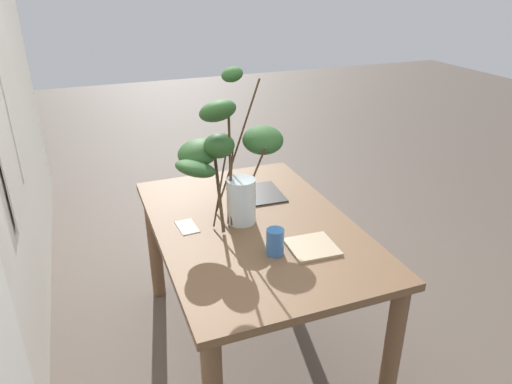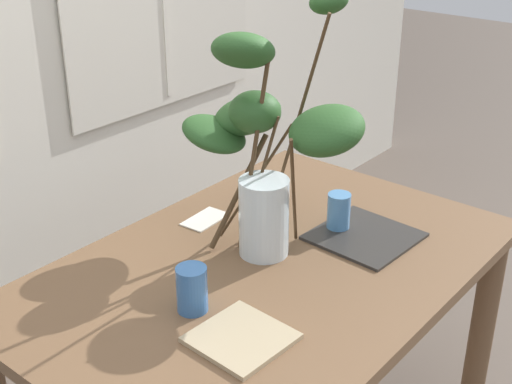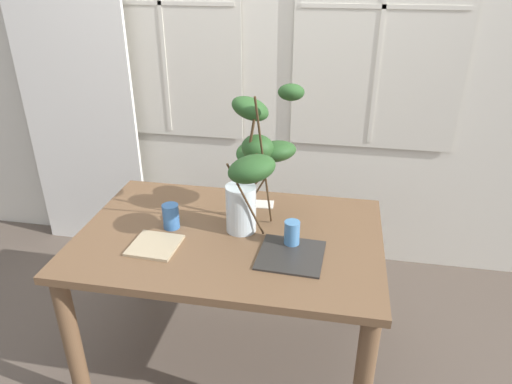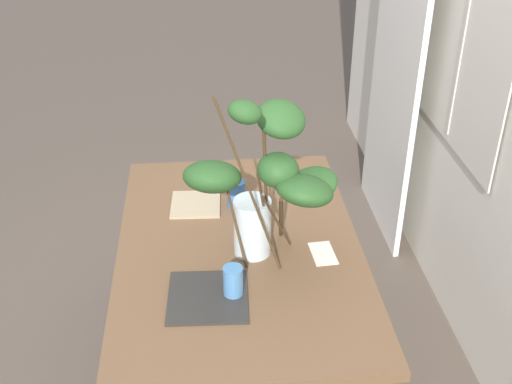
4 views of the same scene
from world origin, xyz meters
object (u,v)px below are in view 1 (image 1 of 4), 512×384
Objects in this scene: dining_table at (254,245)px; vase_with_branches at (227,157)px; drinking_glass_blue_left at (275,242)px; plate_square_left at (312,247)px; plate_square_right at (256,194)px; drinking_glass_blue_right at (241,188)px.

vase_with_branches is at bearing 41.48° from dining_table.
drinking_glass_blue_left is 0.58× the size of plate_square_left.
drinking_glass_blue_left reaches higher than plate_square_left.
plate_square_right is (0.59, 0.04, -0.00)m from plate_square_left.
drinking_glass_blue_left reaches higher than drinking_glass_blue_right.
drinking_glass_blue_right is (0.29, -0.04, 0.18)m from dining_table.
vase_with_branches reaches higher than plate_square_left.
dining_table is 1.93× the size of vase_with_branches.
dining_table is at bearing -138.52° from vase_with_branches.
vase_with_branches is at bearing 32.37° from plate_square_left.
drinking_glass_blue_right is 0.57× the size of plate_square_left.
plate_square_right is (0.19, -0.22, -0.31)m from vase_with_branches.
drinking_glass_blue_left is at bearing 166.80° from plate_square_right.
vase_with_branches reaches higher than drinking_glass_blue_right.
drinking_glass_blue_left is (-0.28, 0.01, 0.18)m from dining_table.
dining_table is 6.78× the size of plate_square_left.
plate_square_right is at bearing -85.09° from drinking_glass_blue_right.
drinking_glass_blue_right reaches higher than dining_table.
vase_with_branches is 2.63× the size of plate_square_right.
vase_with_branches is at bearing 131.65° from plate_square_right.
vase_with_branches is 0.43m from plate_square_right.
plate_square_left is (-0.02, -0.17, -0.05)m from drinking_glass_blue_left.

